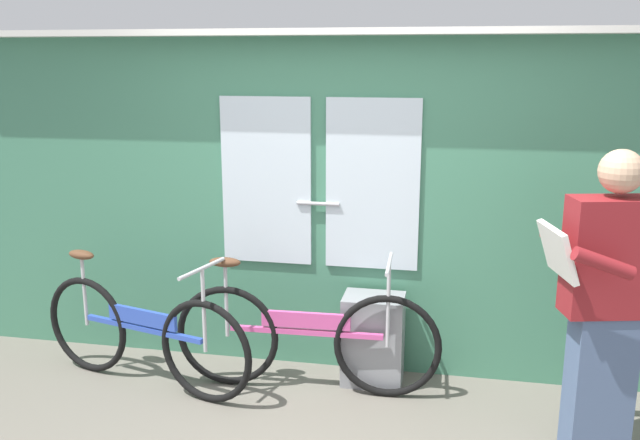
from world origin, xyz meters
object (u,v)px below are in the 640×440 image
Objects in this scene: bicycle_near_door at (142,333)px; bicycle_leaning_behind at (304,337)px; passenger_reading_newspaper at (606,302)px; trash_bin_by_wall at (373,339)px.

bicycle_leaning_behind reaches higher than bicycle_near_door.
bicycle_leaning_behind is 1.03× the size of passenger_reading_newspaper.
bicycle_leaning_behind is 1.78m from passenger_reading_newspaper.
bicycle_leaning_behind is at bearing 22.34° from bicycle_near_door.
passenger_reading_newspaper is 1.50m from trash_bin_by_wall.
bicycle_near_door is 2.74m from passenger_reading_newspaper.
trash_bin_by_wall is at bearing 24.48° from bicycle_leaning_behind.
trash_bin_by_wall is at bearing -39.99° from passenger_reading_newspaper.
bicycle_near_door is 1.04m from bicycle_leaning_behind.
passenger_reading_newspaper reaches higher than trash_bin_by_wall.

